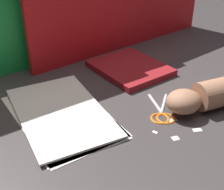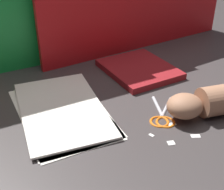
% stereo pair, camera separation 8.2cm
% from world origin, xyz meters
% --- Properties ---
extents(ground_plane, '(6.00, 6.00, 0.00)m').
position_xyz_m(ground_plane, '(0.00, 0.00, 0.00)').
color(ground_plane, '#3D3838').
extents(paper_stack, '(0.25, 0.38, 0.01)m').
position_xyz_m(paper_stack, '(-0.11, 0.04, 0.01)').
color(paper_stack, white).
rests_on(paper_stack, ground_plane).
extents(book_closed, '(0.24, 0.27, 0.02)m').
position_xyz_m(book_closed, '(0.19, 0.19, 0.01)').
color(book_closed, maroon).
rests_on(book_closed, ground_plane).
extents(scissors, '(0.13, 0.16, 0.01)m').
position_xyz_m(scissors, '(0.13, -0.08, 0.00)').
color(scissors, silver).
rests_on(scissors, ground_plane).
extents(hand_forearm, '(0.29, 0.11, 0.08)m').
position_xyz_m(hand_forearm, '(0.28, -0.12, 0.04)').
color(hand_forearm, '#A87556').
rests_on(hand_forearm, ground_plane).
extents(paper_scrap_near, '(0.03, 0.02, 0.00)m').
position_xyz_m(paper_scrap_near, '(0.17, -0.18, 0.00)').
color(paper_scrap_near, white).
rests_on(paper_scrap_near, ground_plane).
extents(paper_scrap_mid, '(0.01, 0.02, 0.00)m').
position_xyz_m(paper_scrap_mid, '(0.07, -0.14, 0.00)').
color(paper_scrap_mid, white).
rests_on(paper_scrap_mid, ground_plane).
extents(paper_scrap_far, '(0.02, 0.01, 0.00)m').
position_xyz_m(paper_scrap_far, '(0.14, -0.12, 0.00)').
color(paper_scrap_far, white).
rests_on(paper_scrap_far, ground_plane).
extents(paper_scrap_side, '(0.02, 0.02, 0.00)m').
position_xyz_m(paper_scrap_side, '(0.10, -0.19, 0.00)').
color(paper_scrap_side, white).
rests_on(paper_scrap_side, ground_plane).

